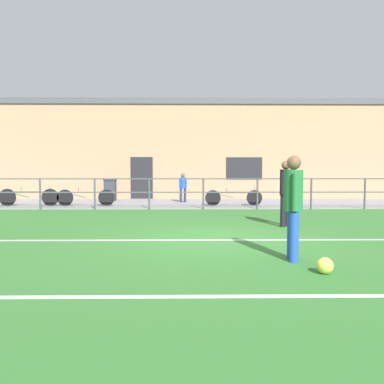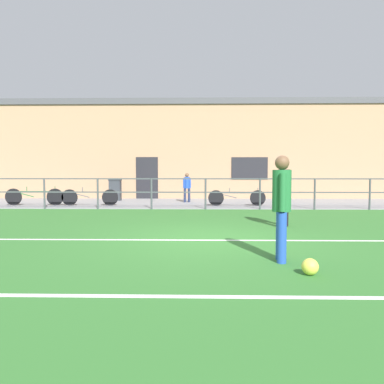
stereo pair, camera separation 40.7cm
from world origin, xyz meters
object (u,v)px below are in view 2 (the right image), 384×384
player_striker (282,202)px  spectator_child (187,186)px  player_goalkeeper (284,189)px  trash_bin_0 (115,190)px  soccer_ball_spare (310,267)px  bicycle_parked_1 (90,197)px  bicycle_parked_0 (34,197)px  bicycle_parked_2 (237,198)px

player_striker → spectator_child: 10.93m
player_goalkeeper → trash_bin_0: player_goalkeeper is taller
soccer_ball_spare → bicycle_parked_1: bearing=121.2°
player_goalkeeper → spectator_child: (-2.72, 7.09, -0.20)m
bicycle_parked_0 → bicycle_parked_1: 2.26m
player_striker → trash_bin_0: (-5.29, 11.62, -0.42)m
bicycle_parked_0 → bicycle_parked_2: size_ratio=1.04×
bicycle_parked_0 → soccer_ball_spare: bearing=-50.2°
player_goalkeeper → bicycle_parked_1: 8.56m
spectator_child → trash_bin_0: 3.52m
player_goalkeeper → spectator_child: bearing=60.8°
soccer_ball_spare → bicycle_parked_1: size_ratio=0.10×
player_striker → soccer_ball_spare: size_ratio=7.21×
soccer_ball_spare → player_striker: bearing=106.4°
soccer_ball_spare → spectator_child: 11.76m
spectator_child → bicycle_parked_2: (2.05, -1.67, -0.41)m
player_goalkeeper → bicycle_parked_1: size_ratio=0.73×
bicycle_parked_0 → bicycle_parked_2: bicycle_parked_0 is taller
player_goalkeeper → bicycle_parked_1: (-6.59, 5.42, -0.60)m
trash_bin_0 → soccer_ball_spare: bearing=-66.0°
spectator_child → bicycle_parked_2: bearing=124.6°
spectator_child → bicycle_parked_0: (-6.14, -1.67, -0.38)m
soccer_ball_spare → trash_bin_0: (-5.52, 12.41, 0.42)m
player_goalkeeper → soccer_ball_spare: 4.58m
bicycle_parked_0 → bicycle_parked_2: (8.19, -0.00, -0.03)m
player_goalkeeper → player_striker: (-0.84, -3.67, -0.01)m
soccer_ball_spare → bicycle_parked_1: (-5.99, 9.89, 0.24)m
spectator_child → bicycle_parked_2: size_ratio=0.57×
soccer_ball_spare → bicycle_parked_1: 11.56m
spectator_child → bicycle_parked_2: spectator_child is taller
bicycle_parked_2 → trash_bin_0: bearing=155.2°
player_striker → bicycle_parked_0: (-8.02, 9.10, -0.58)m
bicycle_parked_0 → spectator_child: bearing=15.2°
soccer_ball_spare → bicycle_parked_1: bicycle_parked_1 is taller
spectator_child → soccer_ball_spare: bearing=84.1°
player_striker → bicycle_parked_0: player_striker is taller
player_goalkeeper → spectator_child: player_goalkeeper is taller
player_striker → bicycle_parked_0: size_ratio=0.70×
spectator_child → player_goalkeeper: bearing=94.7°
bicycle_parked_1 → player_striker: bearing=-57.7°
bicycle_parked_0 → trash_bin_0: size_ratio=2.35×
bicycle_parked_0 → bicycle_parked_1: (2.26, -0.00, -0.02)m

